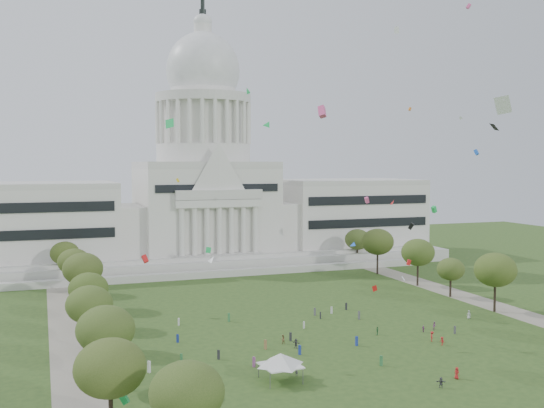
{
  "coord_description": "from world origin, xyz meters",
  "views": [
    {
      "loc": [
        -52.63,
        -100.0,
        33.99
      ],
      "look_at": [
        0.0,
        45.0,
        24.0
      ],
      "focal_mm": 42.0,
      "sensor_mm": 36.0,
      "label": 1
    }
  ],
  "objects": [
    {
      "name": "ground",
      "position": [
        0.0,
        0.0,
        0.0
      ],
      "size": [
        400.0,
        400.0,
        0.0
      ],
      "primitive_type": "plane",
      "color": "#2E4B1D",
      "rests_on": "ground"
    },
    {
      "name": "capitol",
      "position": [
        0.0,
        113.59,
        22.3
      ],
      "size": [
        160.0,
        64.5,
        91.3
      ],
      "color": "beige",
      "rests_on": "ground"
    },
    {
      "name": "path_left",
      "position": [
        -48.0,
        30.0,
        0.02
      ],
      "size": [
        8.0,
        160.0,
        0.04
      ],
      "primitive_type": "cube",
      "color": "gray",
      "rests_on": "ground"
    },
    {
      "name": "path_right",
      "position": [
        48.0,
        30.0,
        0.02
      ],
      "size": [
        8.0,
        160.0,
        0.04
      ],
      "primitive_type": "cube",
      "color": "gray",
      "rests_on": "ground"
    },
    {
      "name": "row_tree_l_0",
      "position": [
        -45.26,
        -21.68,
        8.95
      ],
      "size": [
        8.85,
        8.85,
        12.59
      ],
      "color": "black",
      "rests_on": "ground"
    },
    {
      "name": "row_tree_l_1",
      "position": [
        -44.07,
        -2.96,
        8.95
      ],
      "size": [
        8.86,
        8.86,
        12.59
      ],
      "color": "black",
      "rests_on": "ground"
    },
    {
      "name": "row_tree_l_2",
      "position": [
        -45.04,
        17.3,
        8.51
      ],
      "size": [
        8.42,
        8.42,
        11.97
      ],
      "color": "black",
      "rests_on": "ground"
    },
    {
      "name": "row_tree_r_2",
      "position": [
        44.17,
        17.44,
        9.66
      ],
      "size": [
        9.55,
        9.55,
        13.58
      ],
      "color": "black",
      "rests_on": "ground"
    },
    {
      "name": "row_tree_l_3",
      "position": [
        -44.09,
        33.92,
        8.21
      ],
      "size": [
        8.12,
        8.12,
        11.55
      ],
      "color": "black",
      "rests_on": "ground"
    },
    {
      "name": "row_tree_r_3",
      "position": [
        44.4,
        34.48,
        7.08
      ],
      "size": [
        7.01,
        7.01,
        9.98
      ],
      "color": "black",
      "rests_on": "ground"
    },
    {
      "name": "row_tree_l_4",
      "position": [
        -44.08,
        52.42,
        9.39
      ],
      "size": [
        9.29,
        9.29,
        13.21
      ],
      "color": "black",
      "rests_on": "ground"
    },
    {
      "name": "row_tree_r_4",
      "position": [
        44.76,
        50.04,
        9.29
      ],
      "size": [
        9.19,
        9.19,
        13.06
      ],
      "color": "black",
      "rests_on": "ground"
    },
    {
      "name": "row_tree_l_5",
      "position": [
        -45.22,
        71.01,
        8.42
      ],
      "size": [
        8.33,
        8.33,
        11.85
      ],
      "color": "black",
      "rests_on": "ground"
    },
    {
      "name": "row_tree_r_5",
      "position": [
        43.49,
        70.19,
        9.93
      ],
      "size": [
        9.82,
        9.82,
        13.96
      ],
      "color": "black",
      "rests_on": "ground"
    },
    {
      "name": "row_tree_l_6",
      "position": [
        -46.87,
        89.14,
        8.27
      ],
      "size": [
        8.19,
        8.19,
        11.64
      ],
      "color": "black",
      "rests_on": "ground"
    },
    {
      "name": "row_tree_r_6",
      "position": [
        45.96,
        88.13,
        8.51
      ],
      "size": [
        8.42,
        8.42,
        11.97
      ],
      "color": "black",
      "rests_on": "ground"
    },
    {
      "name": "near_tree_0",
      "position": [
        -38.0,
        -32.0,
        8.56
      ],
      "size": [
        8.47,
        8.47,
        12.04
      ],
      "color": "black",
      "rests_on": "ground"
    },
    {
      "name": "event_tent",
      "position": [
        -18.26,
        -9.16,
        3.49
      ],
      "size": [
        8.76,
        8.76,
        4.5
      ],
      "color": "#4C4C4C",
      "rests_on": "ground"
    },
    {
      "name": "person_0",
      "position": [
        34.56,
        14.03,
        0.9
      ],
      "size": [
        1.04,
        0.98,
        1.79
      ],
      "primitive_type": "imported",
      "rotation": [
        0.0,
        0.0,
        5.63
      ],
      "color": "silver",
      "rests_on": "ground"
    },
    {
      "name": "person_2",
      "position": [
        22.19,
        8.8,
        0.81
      ],
      "size": [
        0.85,
        0.92,
        1.62
      ],
      "primitive_type": "imported",
      "rotation": [
        0.0,
        0.0,
        0.95
      ],
      "color": "#994C8C",
      "rests_on": "ground"
    },
    {
      "name": "person_3",
      "position": [
        17.0,
        -1.22,
        0.8
      ],
      "size": [
        0.77,
        1.13,
        1.59
      ],
      "primitive_type": "imported",
      "rotation": [
        0.0,
        0.0,
        4.97
      ],
      "color": "#B21E1E",
      "rests_on": "ground"
    },
    {
      "name": "person_4",
      "position": [
        9.21,
        9.26,
        0.81
      ],
      "size": [
        0.7,
        1.04,
        1.63
      ],
      "primitive_type": "imported",
      "rotation": [
        0.0,
        0.0,
        4.51
      ],
      "color": "#33723F",
      "rests_on": "ground"
    },
    {
      "name": "person_5",
      "position": [
        -9.32,
        6.38,
        0.87
      ],
      "size": [
        1.44,
        1.69,
        1.74
      ],
      "primitive_type": "imported",
      "rotation": [
        0.0,
        0.0,
        2.17
      ],
      "color": "#4C4C51",
      "rests_on": "ground"
    },
    {
      "name": "person_6",
      "position": [
        8.2,
        -17.74,
        0.94
      ],
      "size": [
        0.84,
        1.05,
        1.87
      ],
      "primitive_type": "imported",
      "rotation": [
        0.0,
        0.0,
        1.87
      ],
      "color": "#B21E1E",
      "rests_on": "ground"
    },
    {
      "name": "person_7",
      "position": [
        -15.0,
        -7.78,
        0.86
      ],
      "size": [
        0.78,
        0.72,
        1.72
      ],
      "primitive_type": "imported",
      "rotation": [
        0.0,
        0.0,
        3.7
      ],
      "color": "#4C4C51",
      "rests_on": "ground"
    },
    {
      "name": "person_8",
      "position": [
        -10.59,
        9.87,
        0.86
      ],
      "size": [
        0.9,
        0.64,
        1.71
      ],
      "primitive_type": "imported",
      "rotation": [
        0.0,
        0.0,
        3.31
      ],
      "color": "olive",
      "rests_on": "ground"
    },
    {
      "name": "person_9",
      "position": [
        16.73,
        1.6,
        0.97
      ],
      "size": [
        1.16,
        1.4,
        1.93
      ],
      "primitive_type": "imported",
      "rotation": [
        0.0,
        0.0,
        1.07
      ],
      "color": "#B21E1E",
      "rests_on": "ground"
    },
    {
      "name": "person_10",
      "position": [
        18.92,
        7.87,
        0.67
      ],
      "size": [
        0.53,
        0.84,
        1.34
      ],
      "primitive_type": "imported",
      "rotation": [
        0.0,
        0.0,
        1.71
      ],
      "color": "#994C8C",
      "rests_on": "ground"
    },
    {
      "name": "person_11",
      "position": [
        3.52,
        -20.26,
        0.83
      ],
      "size": [
        1.64,
        1.25,
        1.66
      ],
      "primitive_type": "imported",
      "rotation": [
        0.0,
        0.0,
        2.66
      ],
      "color": "#4C4C51",
      "rests_on": "ground"
    },
    {
      "name": "distant_crowd",
      "position": [
        -11.61,
        13.89,
        0.84
      ],
      "size": [
        66.57,
        39.52,
        1.92
      ],
      "color": "silver",
      "rests_on": "ground"
    },
    {
      "name": "kite_swarm",
      "position": [
        4.98,
        12.24,
        27.1
      ],
      "size": [
        94.82,
        102.35,
        62.05
      ],
      "color": "orange",
      "rests_on": "ground"
    }
  ]
}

